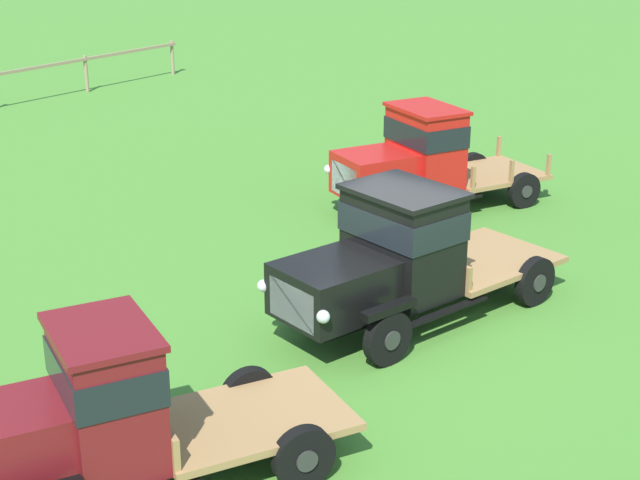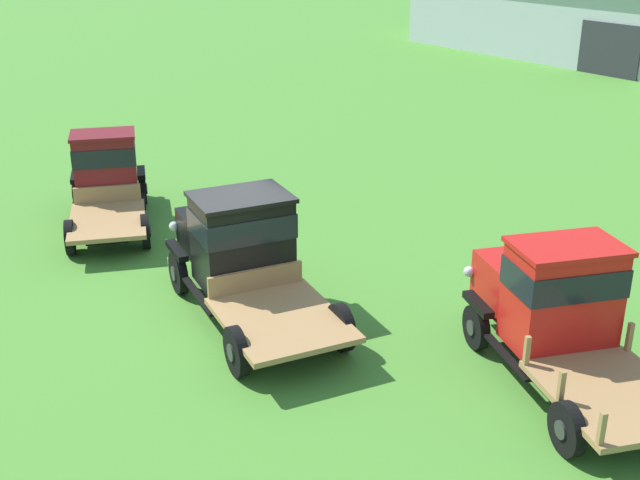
{
  "view_description": "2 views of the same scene",
  "coord_description": "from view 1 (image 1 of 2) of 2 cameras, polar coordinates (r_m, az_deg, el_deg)",
  "views": [
    {
      "loc": [
        -11.91,
        -8.17,
        6.98
      ],
      "look_at": [
        0.42,
        1.86,
        1.0
      ],
      "focal_mm": 55.0,
      "sensor_mm": 36.0,
      "label": 1
    },
    {
      "loc": [
        12.39,
        -7.07,
        7.15
      ],
      "look_at": [
        0.42,
        1.86,
        1.0
      ],
      "focal_mm": 45.0,
      "sensor_mm": 36.0,
      "label": 2
    }
  ],
  "objects": [
    {
      "name": "ground_plane",
      "position": [
        16.05,
        4.24,
        -5.24
      ],
      "size": [
        240.0,
        240.0,
        0.0
      ],
      "primitive_type": "plane",
      "color": "#47842D"
    },
    {
      "name": "vintage_truck_foreground_near",
      "position": [
        11.73,
        -12.7,
        -9.99
      ],
      "size": [
        5.1,
        3.41,
        2.21
      ],
      "color": "black",
      "rests_on": "ground"
    },
    {
      "name": "vintage_truck_midrow_center",
      "position": [
        21.34,
        5.75,
        4.69
      ],
      "size": [
        5.19,
        3.51,
        2.3
      ],
      "color": "black",
      "rests_on": "ground"
    },
    {
      "name": "vintage_truck_second_in_line",
      "position": [
        15.78,
        4.37,
        -1.0
      ],
      "size": [
        5.71,
        2.97,
        2.31
      ],
      "color": "black",
      "rests_on": "ground"
    }
  ]
}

